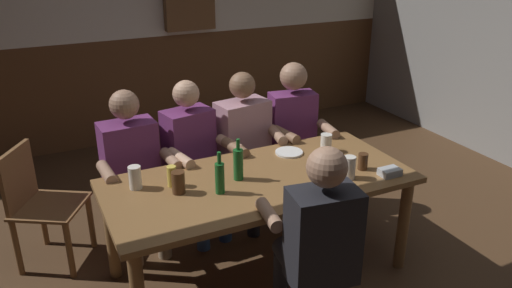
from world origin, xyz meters
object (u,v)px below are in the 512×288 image
Objects in this scene: chair_empty_near_right at (39,202)px; bottle_0 at (238,164)px; pint_glass_3 at (135,178)px; dining_table at (259,191)px; person_2 at (247,142)px; plate_0 at (289,152)px; person_3 at (295,133)px; table_candle at (336,170)px; pint_glass_1 at (172,176)px; pint_glass_5 at (349,167)px; person_1 at (194,153)px; pint_glass_2 at (363,161)px; pint_glass_0 at (178,182)px; pint_glass_4 at (326,143)px; bottle_1 at (220,177)px; person_4 at (317,237)px; condiment_caddy at (390,172)px; person_0 at (133,164)px.

chair_empty_near_right is 1.48m from bottle_0.
bottle_0 reaches higher than chair_empty_near_right.
dining_table is at bearing -16.04° from pint_glass_3.
dining_table is at bearing 63.15° from person_2.
chair_empty_near_right is at bearing 163.01° from plate_0.
person_3 is 15.95× the size of table_candle.
pint_glass_1 is 1.16m from pint_glass_5.
pint_glass_1 is at bearing 47.58° from person_1.
chair_empty_near_right is at bearing 150.69° from pint_glass_5.
table_candle is at bearing -77.09° from plate_0.
pint_glass_2 is (0.22, 0.00, 0.02)m from table_candle.
table_candle is at bearing -20.91° from bottle_0.
pint_glass_0 is (-1.03, 0.22, 0.03)m from table_candle.
pint_glass_5 is (-0.11, -0.45, 0.01)m from pint_glass_4.
pint_glass_1 is (-1.22, -0.54, 0.10)m from person_3.
chair_empty_near_right reaches higher than pint_glass_1.
person_1 is at bearing 144.45° from plate_0.
bottle_1 is 0.26m from pint_glass_0.
bottle_1 is at bearing 167.92° from pint_glass_5.
pint_glass_0 is 1.04× the size of pint_glass_1.
person_3 is 2.03m from chair_empty_near_right.
table_candle is at bearing 86.48° from person_3.
person_4 is 0.71m from pint_glass_5.
pint_glass_1 is 0.89× the size of pint_glass_5.
condiment_caddy is at bearing -73.08° from pint_glass_4.
dining_table is 0.82m from pint_glass_3.
bottle_1 is at bearing 172.09° from table_candle.
person_3 is 0.51m from plate_0.
chair_empty_near_right is at bearing 151.69° from table_candle.
pint_glass_2 is at bearing 45.40° from person_4.
dining_table is 14.52× the size of condiment_caddy.
pint_glass_2 is (1.25, -0.33, -0.01)m from pint_glass_1.
person_2 is 6.14× the size of plate_0.
table_candle is at bearing 126.14° from pint_glass_5.
table_candle is at bearing -12.32° from pint_glass_0.
condiment_caddy is 0.19m from pint_glass_2.
person_0 is 8.10× the size of pint_glass_3.
table_candle is at bearing -17.75° from pint_glass_3.
person_1 reaches higher than pint_glass_0.
person_2 is at bearing 35.40° from pint_glass_1.
condiment_caddy is 0.75m from plate_0.
person_3 is 11.03× the size of pint_glass_2.
pint_glass_0 is 0.93× the size of pint_glass_5.
bottle_0 is at bearing -169.74° from pint_glass_4.
table_candle is at bearing -113.23° from pint_glass_4.
dining_table is 0.98m from person_0.
person_1 is 0.73m from plate_0.
bottle_0 reaches higher than pint_glass_5.
person_4 reaches higher than pint_glass_2.
person_1 is at bearing 134.50° from condiment_caddy.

